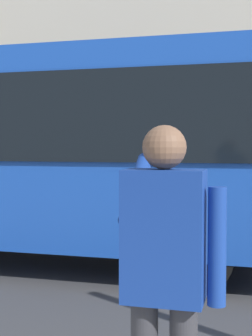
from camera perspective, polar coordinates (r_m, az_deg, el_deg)
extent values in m
plane|color=#38383A|center=(7.16, 3.05, -11.44)|extent=(60.00, 60.00, 0.00)
cube|color=#1947AD|center=(7.69, -13.82, 2.25)|extent=(9.00, 2.50, 2.60)
cylinder|color=black|center=(7.96, 9.81, -6.38)|extent=(1.00, 0.28, 1.00)
cylinder|color=black|center=(5.81, 7.75, -9.75)|extent=(1.00, 0.28, 1.00)
cube|color=navy|center=(2.44, 4.50, -7.94)|extent=(0.40, 0.24, 0.66)
sphere|color=brown|center=(2.40, 4.54, 2.45)|extent=(0.22, 0.22, 0.22)
cylinder|color=navy|center=(2.41, 10.65, -9.06)|extent=(0.09, 0.09, 0.58)
cylinder|color=navy|center=(2.60, 1.28, -2.37)|extent=(0.09, 0.48, 0.37)
cube|color=black|center=(2.71, 3.63, 2.06)|extent=(0.07, 0.01, 0.14)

